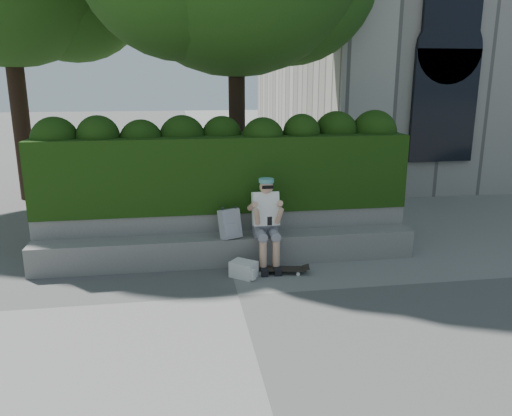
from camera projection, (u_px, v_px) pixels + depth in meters
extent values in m
plane|color=slate|center=(238.00, 296.00, 6.74)|extent=(80.00, 80.00, 0.00)
cube|color=gray|center=(229.00, 249.00, 7.87)|extent=(6.00, 0.45, 0.45)
cube|color=gray|center=(226.00, 231.00, 8.29)|extent=(6.00, 0.50, 0.75)
cube|color=black|center=(223.00, 171.00, 8.26)|extent=(6.00, 1.00, 1.20)
cylinder|color=black|center=(237.00, 138.00, 10.52)|extent=(0.34, 0.34, 3.24)
cylinder|color=black|center=(22.00, 131.00, 11.75)|extent=(0.39, 0.39, 3.28)
cube|color=gray|center=(265.00, 228.00, 7.83)|extent=(0.36, 0.26, 0.22)
cube|color=white|center=(266.00, 209.00, 7.68)|extent=(0.40, 0.32, 0.55)
sphere|color=tan|center=(266.00, 187.00, 7.52)|extent=(0.21, 0.21, 0.21)
cylinder|color=#549B96|center=(266.00, 181.00, 7.51)|extent=(0.23, 0.23, 0.06)
cube|color=black|center=(270.00, 221.00, 7.37)|extent=(0.07, 0.02, 0.13)
cylinder|color=tan|center=(263.00, 257.00, 7.47)|extent=(0.11, 0.11, 0.47)
cylinder|color=tan|center=(276.00, 257.00, 7.50)|extent=(0.11, 0.11, 0.47)
cube|color=black|center=(264.00, 271.00, 7.46)|extent=(0.10, 0.26, 0.10)
cube|color=black|center=(277.00, 270.00, 7.49)|extent=(0.10, 0.26, 0.10)
cube|color=black|center=(279.00, 269.00, 7.48)|extent=(0.83, 0.35, 0.02)
cylinder|color=silver|center=(260.00, 274.00, 7.42)|extent=(0.06, 0.04, 0.06)
cylinder|color=silver|center=(260.00, 269.00, 7.58)|extent=(0.06, 0.04, 0.06)
cylinder|color=silver|center=(298.00, 274.00, 7.40)|extent=(0.06, 0.04, 0.06)
cylinder|color=silver|center=(297.00, 270.00, 7.57)|extent=(0.06, 0.04, 0.06)
cube|color=silver|center=(230.00, 224.00, 7.67)|extent=(0.35, 0.28, 0.45)
cube|color=silver|center=(244.00, 269.00, 7.35)|extent=(0.44, 0.43, 0.24)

